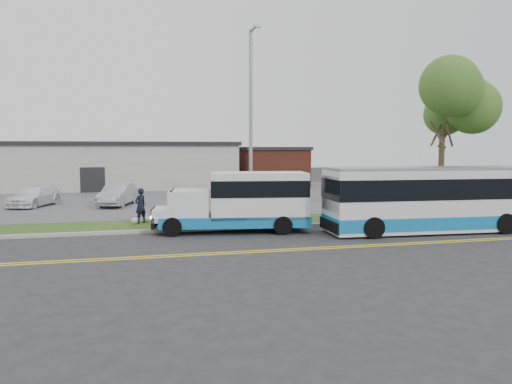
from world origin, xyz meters
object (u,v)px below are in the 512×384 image
object	(u,v)px
pedestrian	(141,206)
parked_car_b	(34,196)
streetlight_near	(251,119)
parked_car_a	(118,195)
transit_bus	(441,199)
tree_east	(443,104)
shuttle_bus	(243,200)

from	to	relation	value
pedestrian	parked_car_b	world-z (taller)	pedestrian
streetlight_near	parked_car_a	distance (m)	11.96
transit_bus	pedestrian	size ratio (longest dim) A/B	6.21
tree_east	pedestrian	xyz separation A→B (m)	(-16.43, 0.53, -5.24)
tree_east	parked_car_a	xyz separation A→B (m)	(-17.72, 8.57, -5.40)
tree_east	parked_car_b	world-z (taller)	tree_east
shuttle_bus	parked_car_a	world-z (taller)	shuttle_bus
parked_car_a	shuttle_bus	bearing A→B (deg)	-46.03
shuttle_bus	pedestrian	world-z (taller)	shuttle_bus
tree_east	streetlight_near	distance (m)	11.05
shuttle_bus	pedestrian	bearing A→B (deg)	154.85
transit_bus	parked_car_a	bearing A→B (deg)	141.00
tree_east	parked_car_a	distance (m)	20.41
pedestrian	parked_car_a	distance (m)	8.15
shuttle_bus	parked_car_b	xyz separation A→B (m)	(-10.96, 12.00, -0.71)
streetlight_near	shuttle_bus	size ratio (longest dim) A/B	1.30
shuttle_bus	parked_car_b	world-z (taller)	shuttle_bus
parked_car_b	pedestrian	bearing A→B (deg)	-33.71
tree_east	transit_bus	size ratio (longest dim) A/B	0.77
parked_car_a	parked_car_b	size ratio (longest dim) A/B	0.98
shuttle_bus	parked_car_b	bearing A→B (deg)	141.11
shuttle_bus	parked_car_a	xyz separation A→B (m)	(-5.82, 11.07, -0.64)
pedestrian	parked_car_a	size ratio (longest dim) A/B	0.41
shuttle_bus	parked_car_b	size ratio (longest dim) A/B	1.66
transit_bus	tree_east	bearing A→B (deg)	59.21
tree_east	parked_car_a	bearing A→B (deg)	154.20
tree_east	shuttle_bus	bearing A→B (deg)	-168.13
parked_car_a	parked_car_b	bearing A→B (deg)	-173.96
streetlight_near	shuttle_bus	world-z (taller)	streetlight_near
tree_east	streetlight_near	bearing A→B (deg)	-178.58
transit_bus	pedestrian	xyz separation A→B (m)	(-13.23, 5.23, -0.52)
streetlight_near	parked_car_b	size ratio (longest dim) A/B	2.17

